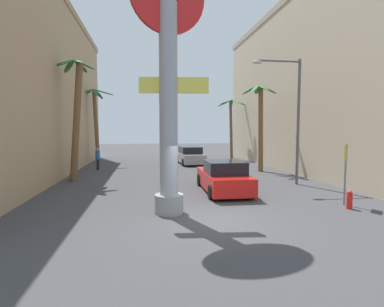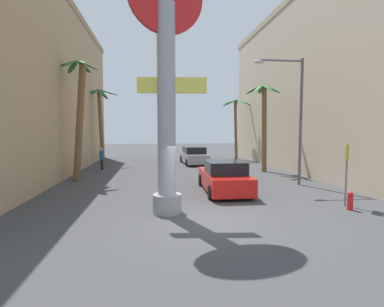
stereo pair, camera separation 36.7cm
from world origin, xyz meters
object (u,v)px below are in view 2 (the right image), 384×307
neon_sign_pole (167,95)px  street_lamp (293,108)px  car_far (194,156)px  palm_tree_mid_left (79,109)px  fire_hydrant (350,201)px  pedestrian_far_left (102,157)px  palm_tree_far_left (100,116)px  palm_tree_far_right (236,119)px  crossing_sign (347,165)px  car_lead (224,178)px  palm_tree_mid_right (264,118)px

neon_sign_pole → street_lamp: bearing=33.8°
car_far → palm_tree_mid_left: palm_tree_mid_left is taller
fire_hydrant → pedestrian_far_left: bearing=131.0°
palm_tree_far_left → street_lamp: bearing=-44.6°
palm_tree_far_right → pedestrian_far_left: size_ratio=3.68×
car_far → palm_tree_far_left: bearing=171.0°
street_lamp → car_far: 12.12m
palm_tree_far_right → pedestrian_far_left: (-12.46, -6.66, -3.20)m
crossing_sign → palm_tree_far_left: bearing=126.4°
street_lamp → palm_tree_far_left: street_lamp is taller
street_lamp → palm_tree_mid_left: size_ratio=0.95×
palm_tree_far_left → fire_hydrant: bearing=-55.0°
car_far → pedestrian_far_left: bearing=-158.6°
car_far → palm_tree_far_left: size_ratio=0.69×
car_lead → fire_hydrant: size_ratio=6.63×
pedestrian_far_left → fire_hydrant: 17.47m
palm_tree_mid_left → car_lead: bearing=-29.9°
pedestrian_far_left → palm_tree_mid_right: bearing=-11.4°
street_lamp → pedestrian_far_left: 14.41m
crossing_sign → palm_tree_mid_left: (-12.12, 7.87, 2.68)m
street_lamp → palm_tree_far_left: 17.38m
palm_tree_far_right → neon_sign_pole: bearing=-112.5°
neon_sign_pole → street_lamp: neon_sign_pole is taller
crossing_sign → palm_tree_mid_left: size_ratio=0.34×
car_far → palm_tree_far_right: palm_tree_far_right is taller
palm_tree_far_left → fire_hydrant: (12.23, -17.46, -3.97)m
palm_tree_mid_left → fire_hydrant: (11.92, -8.46, -3.97)m
street_lamp → car_far: (-4.03, 10.87, -3.52)m
car_lead → street_lamp: bearing=17.8°
car_lead → neon_sign_pole: bearing=-130.8°
car_far → fire_hydrant: bearing=-76.5°
crossing_sign → palm_tree_far_right: (0.80, 19.24, 2.54)m
palm_tree_far_right → palm_tree_far_left: size_ratio=0.93×
neon_sign_pole → street_lamp: (7.14, 4.78, -0.06)m
palm_tree_mid_left → crossing_sign: bearing=-33.0°
palm_tree_mid_left → neon_sign_pole: bearing=-58.3°
palm_tree_far_left → palm_tree_mid_right: (12.77, -6.71, -0.42)m
palm_tree_far_left → pedestrian_far_left: size_ratio=3.97×
palm_tree_mid_right → palm_tree_far_right: bearing=87.1°
car_far → fire_hydrant: (3.88, -16.14, -0.38)m
palm_tree_far_left → fire_hydrant: size_ratio=9.36×
car_lead → palm_tree_far_right: palm_tree_far_right is taller
palm_tree_mid_left → fire_hydrant: bearing=-35.4°
neon_sign_pole → street_lamp: size_ratio=1.32×
car_far → palm_tree_far_right: 7.03m
neon_sign_pole → fire_hydrant: neon_sign_pole is taller
palm_tree_far_right → palm_tree_mid_left: 17.20m
street_lamp → palm_tree_mid_left: (-12.06, 3.20, 0.07)m
car_lead → pedestrian_far_left: (-7.43, 9.24, 0.29)m
crossing_sign → pedestrian_far_left: crossing_sign is taller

